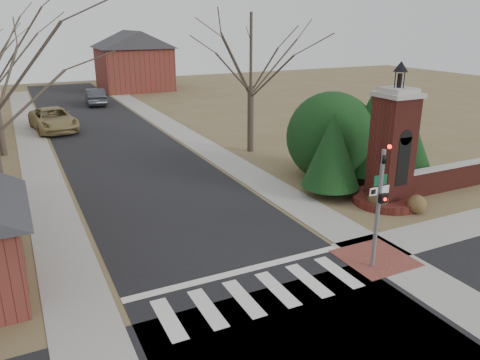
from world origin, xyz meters
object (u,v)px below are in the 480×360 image
traffic_signal_pole (380,197)px  sign_post (379,196)px  brick_gate_monument (391,158)px  pickup_truck (53,119)px  distant_car (95,97)px

traffic_signal_pole → sign_post: 2.02m
brick_gate_monument → pickup_truck: 26.25m
brick_gate_monument → pickup_truck: brick_gate_monument is taller
traffic_signal_pole → pickup_truck: 28.63m
sign_post → brick_gate_monument: size_ratio=0.42×
distant_car → brick_gate_monument: bearing=106.5°
sign_post → brick_gate_monument: 4.55m
brick_gate_monument → sign_post: bearing=-138.6°
traffic_signal_pole → brick_gate_monument: (4.70, 4.42, -0.42)m
sign_post → distant_car: sign_post is taller
traffic_signal_pole → distant_car: 38.28m
traffic_signal_pole → pickup_truck: size_ratio=0.73×
sign_post → distant_car: size_ratio=0.55×
traffic_signal_pole → distant_car: traffic_signal_pole is taller
brick_gate_monument → traffic_signal_pole: bearing=-136.8°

